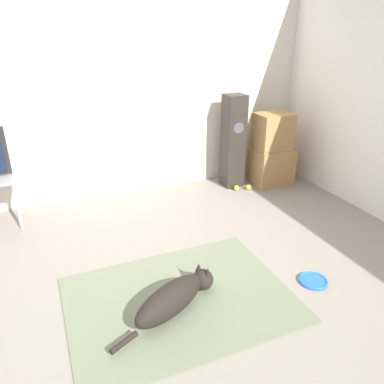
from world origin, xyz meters
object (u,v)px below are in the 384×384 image
(frisbee, at_px, (313,281))
(floor_speaker, at_px, (233,142))
(tennis_ball_by_boxes, at_px, (236,188))
(tennis_ball_near_speaker, at_px, (249,187))
(cardboard_box_lower, at_px, (271,166))
(dog, at_px, (174,297))
(cardboard_box_upper, at_px, (273,131))

(frisbee, height_order, floor_speaker, floor_speaker)
(tennis_ball_by_boxes, relative_size, tennis_ball_near_speaker, 1.00)
(tennis_ball_by_boxes, bearing_deg, frisbee, -100.01)
(cardboard_box_lower, bearing_deg, dog, -138.30)
(dog, relative_size, frisbee, 3.85)
(cardboard_box_lower, height_order, tennis_ball_by_boxes, cardboard_box_lower)
(cardboard_box_lower, bearing_deg, frisbee, -114.16)
(cardboard_box_upper, distance_m, tennis_ball_by_boxes, 0.81)
(tennis_ball_by_boxes, xyz_separation_m, tennis_ball_near_speaker, (0.15, -0.04, 0.00))
(dog, xyz_separation_m, cardboard_box_lower, (1.95, 1.74, 0.10))
(dog, relative_size, floor_speaker, 0.77)
(cardboard_box_upper, distance_m, floor_speaker, 0.50)
(cardboard_box_lower, xyz_separation_m, tennis_ball_near_speaker, (-0.37, -0.09, -0.19))
(frisbee, relative_size, tennis_ball_by_boxes, 3.41)
(frisbee, bearing_deg, tennis_ball_by_boxes, 79.99)
(cardboard_box_lower, relative_size, tennis_ball_by_boxes, 7.25)
(frisbee, xyz_separation_m, floor_speaker, (0.35, 2.00, 0.55))
(frisbee, bearing_deg, cardboard_box_lower, 65.84)
(cardboard_box_lower, distance_m, tennis_ball_by_boxes, 0.55)
(floor_speaker, bearing_deg, frisbee, -99.92)
(dog, distance_m, tennis_ball_near_speaker, 2.29)
(frisbee, xyz_separation_m, cardboard_box_upper, (0.81, 1.86, 0.66))
(floor_speaker, relative_size, tennis_ball_near_speaker, 17.02)
(frisbee, xyz_separation_m, cardboard_box_lower, (0.83, 1.86, 0.21))
(frisbee, height_order, tennis_ball_near_speaker, tennis_ball_near_speaker)
(tennis_ball_by_boxes, bearing_deg, dog, -130.39)
(dog, height_order, frisbee, dog)
(frisbee, distance_m, tennis_ball_by_boxes, 1.84)
(cardboard_box_lower, distance_m, cardboard_box_upper, 0.45)
(tennis_ball_near_speaker, bearing_deg, floor_speaker, 116.52)
(dog, bearing_deg, tennis_ball_by_boxes, 49.61)
(cardboard_box_lower, bearing_deg, tennis_ball_near_speaker, -166.39)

